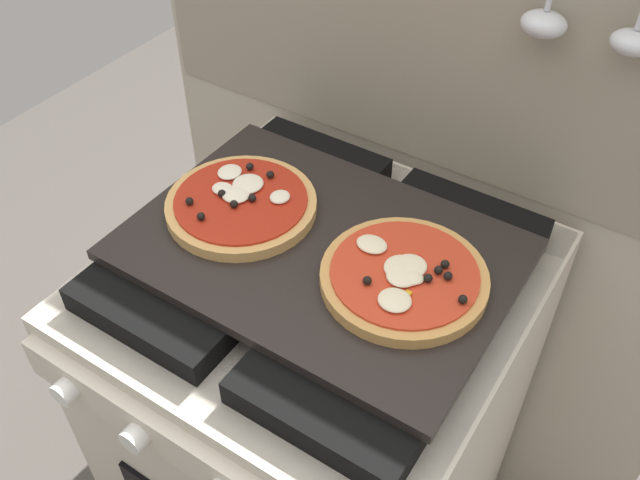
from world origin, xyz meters
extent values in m
cube|color=#B2A893|center=(0.00, 0.34, 0.78)|extent=(1.10, 0.03, 1.55)
cube|color=gray|center=(0.00, 0.32, 1.15)|extent=(1.08, 0.00, 0.56)
ellipsoid|color=silver|center=(0.17, 0.29, 1.18)|extent=(0.06, 0.05, 0.03)
ellipsoid|color=silver|center=(0.28, 0.29, 1.18)|extent=(0.06, 0.05, 0.03)
cube|color=beige|center=(0.00, 0.00, 0.43)|extent=(0.60, 0.60, 0.86)
cube|color=black|center=(0.00, 0.00, 0.85)|extent=(0.59, 0.59, 0.01)
cube|color=black|center=(-0.14, 0.00, 0.88)|extent=(0.24, 0.51, 0.04)
cube|color=black|center=(0.14, 0.00, 0.88)|extent=(0.24, 0.51, 0.04)
cube|color=beige|center=(0.00, -0.31, 0.80)|extent=(0.58, 0.02, 0.07)
cylinder|color=silver|center=(-0.20, -0.33, 0.80)|extent=(0.04, 0.02, 0.04)
cylinder|color=silver|center=(-0.07, -0.33, 0.80)|extent=(0.04, 0.02, 0.04)
cube|color=black|center=(0.00, 0.00, 0.91)|extent=(0.54, 0.38, 0.02)
cylinder|color=tan|center=(-0.14, 0.00, 0.93)|extent=(0.23, 0.23, 0.02)
cylinder|color=#AD2614|center=(-0.14, 0.00, 0.94)|extent=(0.20, 0.20, 0.00)
ellipsoid|color=#F4EACC|center=(-0.17, 0.00, 0.94)|extent=(0.03, 0.03, 0.01)
ellipsoid|color=#F4EACC|center=(-0.15, 0.00, 0.94)|extent=(0.04, 0.04, 0.01)
ellipsoid|color=#F4EACC|center=(-0.09, 0.03, 0.94)|extent=(0.03, 0.03, 0.01)
ellipsoid|color=#F4EACC|center=(-0.19, 0.04, 0.94)|extent=(0.04, 0.04, 0.01)
ellipsoid|color=#F4EACC|center=(-0.15, 0.03, 0.94)|extent=(0.05, 0.05, 0.01)
sphere|color=black|center=(-0.14, -0.02, 0.94)|extent=(0.01, 0.01, 0.01)
sphere|color=black|center=(-0.16, -0.07, 0.94)|extent=(0.01, 0.01, 0.01)
sphere|color=black|center=(-0.13, 0.06, 0.94)|extent=(0.01, 0.01, 0.01)
sphere|color=black|center=(-0.17, 0.06, 0.94)|extent=(0.01, 0.01, 0.01)
sphere|color=black|center=(-0.12, 0.01, 0.94)|extent=(0.01, 0.01, 0.01)
sphere|color=black|center=(-0.17, -0.01, 0.94)|extent=(0.01, 0.01, 0.01)
sphere|color=black|center=(-0.20, -0.05, 0.94)|extent=(0.01, 0.01, 0.01)
cylinder|color=tan|center=(0.13, 0.00, 0.93)|extent=(0.23, 0.23, 0.02)
cylinder|color=red|center=(0.13, 0.00, 0.94)|extent=(0.20, 0.20, 0.00)
ellipsoid|color=beige|center=(0.15, -0.01, 0.94)|extent=(0.03, 0.02, 0.01)
ellipsoid|color=beige|center=(0.15, -0.06, 0.94)|extent=(0.04, 0.04, 0.01)
ellipsoid|color=beige|center=(0.14, -0.01, 0.94)|extent=(0.04, 0.04, 0.01)
ellipsoid|color=beige|center=(0.14, 0.01, 0.94)|extent=(0.04, 0.05, 0.01)
ellipsoid|color=beige|center=(0.13, 0.00, 0.94)|extent=(0.03, 0.03, 0.01)
ellipsoid|color=beige|center=(0.13, 0.00, 0.94)|extent=(0.04, 0.05, 0.01)
ellipsoid|color=beige|center=(0.14, -0.01, 0.94)|extent=(0.03, 0.03, 0.01)
ellipsoid|color=beige|center=(0.07, 0.02, 0.94)|extent=(0.04, 0.04, 0.01)
sphere|color=black|center=(0.17, 0.00, 0.94)|extent=(0.01, 0.01, 0.01)
cube|color=#19721E|center=(0.14, 0.02, 0.94)|extent=(0.02, 0.01, 0.00)
cube|color=gold|center=(0.16, -0.04, 0.94)|extent=(0.01, 0.02, 0.00)
sphere|color=black|center=(0.17, 0.04, 0.94)|extent=(0.01, 0.01, 0.01)
sphere|color=black|center=(0.10, -0.05, 0.94)|extent=(0.01, 0.01, 0.01)
cube|color=red|center=(0.14, 0.02, 0.94)|extent=(0.02, 0.03, 0.00)
sphere|color=black|center=(0.17, 0.02, 0.94)|extent=(0.01, 0.01, 0.01)
sphere|color=black|center=(0.22, -0.01, 0.94)|extent=(0.01, 0.01, 0.01)
sphere|color=black|center=(0.19, 0.02, 0.94)|extent=(0.01, 0.01, 0.01)
camera|label=1|loc=(0.39, -0.60, 1.60)|focal=38.83mm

